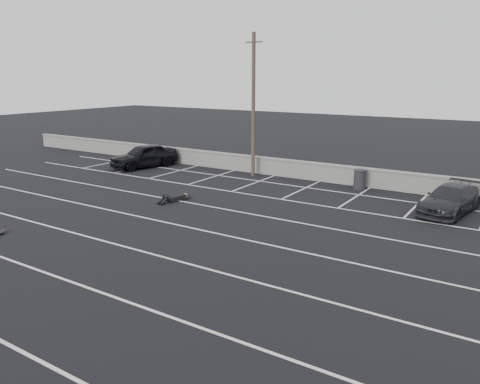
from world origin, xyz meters
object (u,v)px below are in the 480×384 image
Objects in this scene: car_left at (144,156)px; trash_bin at (360,179)px; person at (178,195)px; utility_pole at (253,105)px; car_right at (450,199)px.

car_left is 14.47m from trash_bin.
person is at bearing -21.32° from car_left.
utility_pole reaches higher than car_left.
trash_bin is (-4.91, 2.20, -0.07)m from car_right.
person is at bearing -90.78° from utility_pole.
car_left is at bearing -171.40° from car_right.
utility_pole reaches higher than person.
car_right is (19.27, -0.51, -0.16)m from car_left.
trash_bin is at bearing 52.82° from person.
car_right is 1.74× the size of person.
car_right is at bearing -10.58° from utility_pole.
car_left reaches higher than car_right.
trash_bin is (6.78, 0.02, -3.75)m from utility_pole.
trash_bin is at bearing 165.98° from car_right.
trash_bin is at bearing 21.21° from car_left.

